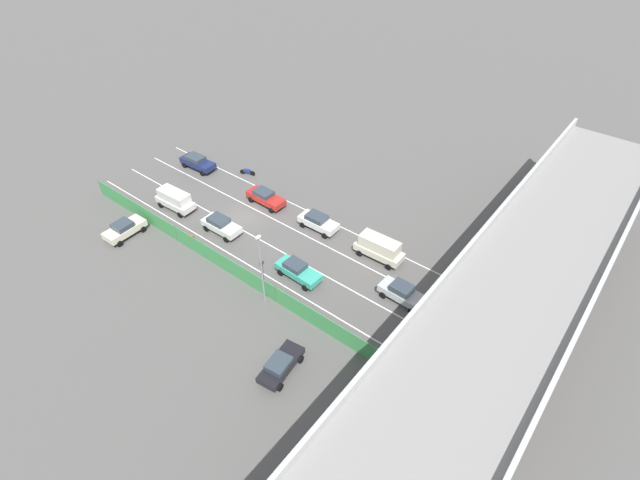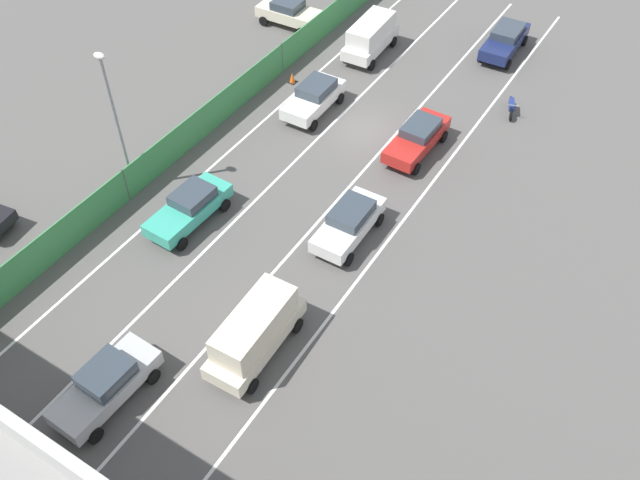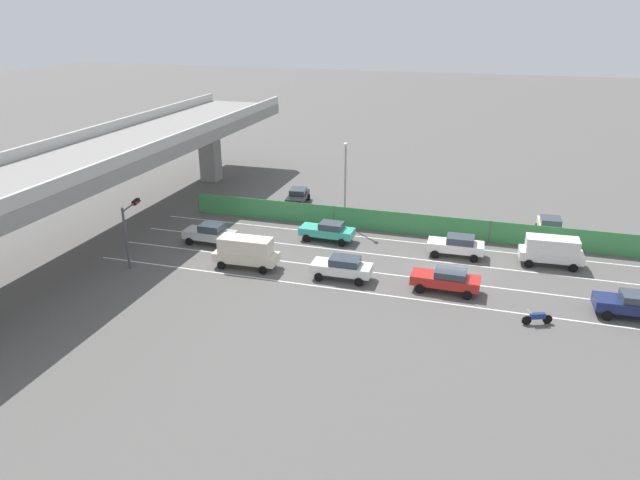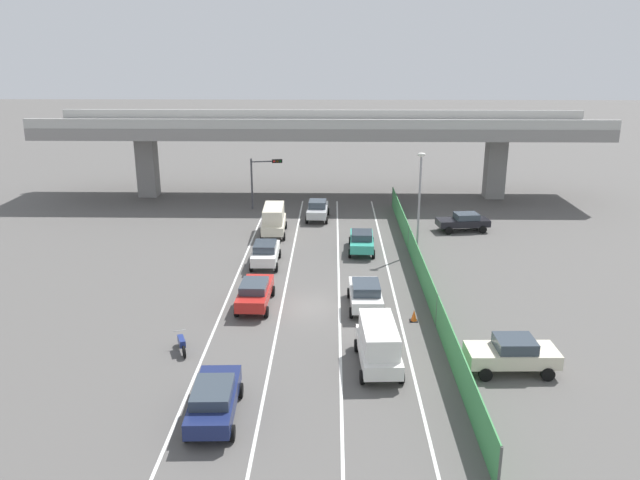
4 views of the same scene
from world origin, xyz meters
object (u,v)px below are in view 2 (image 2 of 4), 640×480
motorcycle (511,106)px  street_lamp (114,111)px  car_taxi_teal (190,207)px  car_sedan_silver (106,384)px  car_van_white (371,36)px  car_sedan_white (314,97)px  traffic_cone (292,78)px  parked_sedan_cream (289,12)px  car_van_cream (255,331)px  car_sedan_navy (505,39)px  car_hatchback_white (349,222)px  car_sedan_red (417,137)px

motorcycle → street_lamp: bearing=49.0°
car_taxi_teal → car_sedan_silver: bearing=111.1°
car_taxi_teal → car_van_white: size_ratio=0.98×
car_sedan_white → traffic_cone: 3.23m
motorcycle → parked_sedan_cream: 16.21m
car_van_cream → street_lamp: street_lamp is taller
car_sedan_white → car_sedan_navy: bearing=-120.4°
car_van_cream → traffic_cone: car_van_cream is taller
car_van_white → parked_sedan_cream: size_ratio=1.09×
traffic_cone → parked_sedan_cream: bearing=-54.8°
car_hatchback_white → parked_sedan_cream: bearing=-48.3°
car_sedan_white → motorcycle: size_ratio=2.38×
car_taxi_teal → motorcycle: size_ratio=2.51×
car_van_cream → street_lamp: size_ratio=0.65×
car_van_cream → car_sedan_white: 16.52m
car_hatchback_white → car_sedan_white: (6.68, -7.56, 0.01)m
traffic_cone → car_van_cream: bearing=119.3°
car_sedan_navy → street_lamp: street_lamp is taller
car_hatchback_white → car_van_white: size_ratio=0.93×
car_sedan_red → car_van_white: size_ratio=1.00×
car_van_cream → car_sedan_white: (6.77, -15.06, -0.38)m
car_sedan_silver → car_sedan_white: car_sedan_silver is taller
car_sedan_red → car_van_white: (6.80, -7.18, 0.35)m
car_sedan_silver → parked_sedan_cream: (9.87, -27.10, -0.01)m
car_sedan_navy → car_sedan_white: 13.42m
car_van_white → street_lamp: bearing=76.7°
car_sedan_red → street_lamp: bearing=42.8°
car_sedan_navy → car_van_cream: bearing=89.9°
street_lamp → traffic_cone: street_lamp is taller
car_sedan_navy → motorcycle: bearing=115.0°
motorcycle → traffic_cone: size_ratio=2.70×
car_sedan_red → parked_sedan_cream: parked_sedan_cream is taller
car_taxi_teal → car_van_cream: (-7.00, 4.41, 0.42)m
car_sedan_navy → parked_sedan_cream: size_ratio=1.11×
traffic_cone → car_sedan_silver: bearing=105.4°
parked_sedan_cream → car_van_cream: bearing=120.8°
car_sedan_navy → car_sedan_red: car_sedan_navy is taller
car_taxi_teal → car_sedan_navy: bearing=-107.6°
traffic_cone → motorcycle: bearing=-162.1°
car_taxi_teal → car_hatchback_white: 7.56m
car_hatchback_white → car_sedan_white: size_ratio=0.99×
car_sedan_silver → car_sedan_red: (-3.23, -19.61, -0.03)m
car_sedan_red → car_sedan_navy: bearing=-91.3°
car_sedan_silver → motorcycle: bearing=-103.8°
car_sedan_silver → car_van_white: car_van_white is taller
car_sedan_white → car_van_white: 7.01m
car_sedan_navy → motorcycle: size_ratio=2.58×
car_hatchback_white → traffic_cone: size_ratio=6.40×
car_sedan_white → car_van_white: size_ratio=0.93×
car_taxi_teal → traffic_cone: car_taxi_teal is taller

